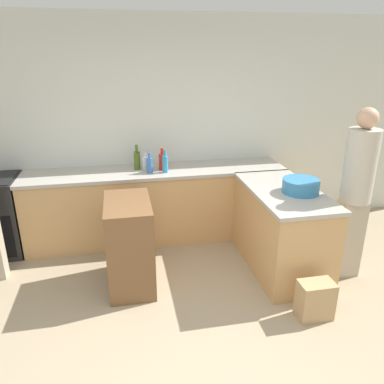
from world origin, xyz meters
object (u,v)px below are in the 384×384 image
dish_soap_bottle (165,163)px  paper_bag (315,300)px  hot_sauce_bottle (162,161)px  vinegar_bottle_clear (145,162)px  island_table (130,244)px  mixing_bowl (301,186)px  water_bottle_blue (150,165)px  olive_oil_bottle (137,160)px  person_at_peninsula (356,189)px

dish_soap_bottle → paper_bag: 2.21m
hot_sauce_bottle → vinegar_bottle_clear: hot_sauce_bottle is taller
island_table → mixing_bowl: bearing=-2.8°
island_table → mixing_bowl: size_ratio=2.45×
water_bottle_blue → dish_soap_bottle: bearing=-6.2°
mixing_bowl → water_bottle_blue: (-1.44, 0.97, 0.03)m
olive_oil_bottle → vinegar_bottle_clear: olive_oil_bottle is taller
hot_sauce_bottle → paper_bag: 2.30m
island_table → paper_bag: island_table is taller
water_bottle_blue → paper_bag: water_bottle_blue is taller
paper_bag → vinegar_bottle_clear: bearing=125.5°
mixing_bowl → olive_oil_bottle: size_ratio=1.23×
hot_sauce_bottle → person_at_peninsula: size_ratio=0.15×
olive_oil_bottle → dish_soap_bottle: bearing=-30.4°
olive_oil_bottle → vinegar_bottle_clear: size_ratio=1.33×
island_table → olive_oil_bottle: (0.16, 1.05, 0.58)m
mixing_bowl → hot_sauce_bottle: hot_sauce_bottle is taller
dish_soap_bottle → paper_bag: bearing=-57.2°
island_table → water_bottle_blue: size_ratio=3.70×
dish_soap_bottle → vinegar_bottle_clear: bearing=145.9°
mixing_bowl → dish_soap_bottle: size_ratio=1.35×
hot_sauce_bottle → dish_soap_bottle: bearing=-80.1°
water_bottle_blue → paper_bag: size_ratio=0.69×
paper_bag → person_at_peninsula: bearing=41.6°
mixing_bowl → paper_bag: size_ratio=1.04×
hot_sauce_bottle → person_at_peninsula: bearing=-34.9°
mixing_bowl → dish_soap_bottle: bearing=143.1°
paper_bag → water_bottle_blue: bearing=126.6°
vinegar_bottle_clear → island_table: bearing=-104.3°
olive_oil_bottle → hot_sauce_bottle: 0.31m
mixing_bowl → vinegar_bottle_clear: size_ratio=1.63×
person_at_peninsula → paper_bag: bearing=-138.4°
island_table → water_bottle_blue: bearing=71.1°
vinegar_bottle_clear → hot_sauce_bottle: bearing=-12.0°
island_table → water_bottle_blue: water_bottle_blue is taller
island_table → hot_sauce_bottle: 1.22m
mixing_bowl → vinegar_bottle_clear: vinegar_bottle_clear is taller
dish_soap_bottle → olive_oil_bottle: olive_oil_bottle is taller
mixing_bowl → hot_sauce_bottle: 1.66m
island_table → person_at_peninsula: 2.32m
hot_sauce_bottle → mixing_bowl: bearing=-39.5°
olive_oil_bottle → water_bottle_blue: olive_oil_bottle is taller
island_table → olive_oil_bottle: 1.21m
vinegar_bottle_clear → water_bottle_blue: bearing=-72.2°
olive_oil_bottle → paper_bag: bearing=-53.2°
island_table → vinegar_bottle_clear: (0.26, 1.02, 0.55)m
dish_soap_bottle → person_at_peninsula: person_at_peninsula is taller
dish_soap_bottle → person_at_peninsula: 2.10m
olive_oil_bottle → paper_bag: olive_oil_bottle is taller
dish_soap_bottle → hot_sauce_bottle: bearing=99.9°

